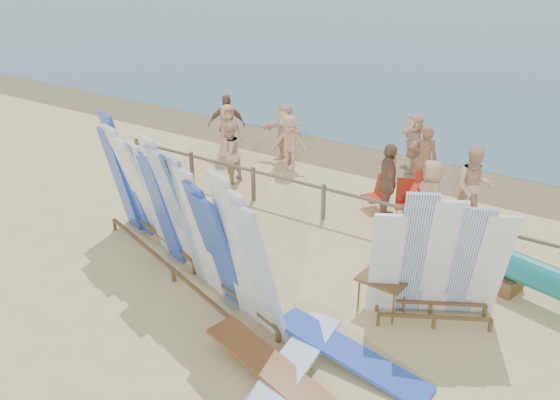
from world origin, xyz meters
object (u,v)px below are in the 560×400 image
Objects in this scene: beachgoer_3 at (289,143)px; flat_board_b at (288,378)px; beachgoer_extra_1 at (227,125)px; beachgoer_8 at (474,187)px; beachgoer_2 at (228,153)px; beach_chair_left at (375,200)px; beachgoer_4 at (388,183)px; beachgoer_6 at (430,196)px; side_surfboard_rack at (439,264)px; beach_chair_right at (407,207)px; beachgoer_5 at (413,142)px; beachgoer_7 at (424,160)px; flat_board_c at (276,380)px; flat_board_d at (351,364)px; vendor_table at (382,294)px; stroller at (421,204)px; main_surfboard_rack at (180,218)px; beachgoer_11 at (285,134)px; beachgoer_0 at (228,132)px.

flat_board_b is at bearing -77.82° from beachgoer_3.
beachgoer_extra_1 is 7.54m from beachgoer_8.
beach_chair_left is at bearing 102.66° from beachgoer_2.
beachgoer_2 is (-5.35, 5.68, 0.84)m from flat_board_b.
beach_chair_left is 0.93m from beachgoer_4.
side_surfboard_rack is at bearing 2.75° from beachgoer_6.
beach_chair_right is 3.10m from beachgoer_5.
beachgoer_8 reaches higher than beachgoer_6.
beachgoer_7 is at bearing 92.65° from flat_board_b.
flat_board_c is (-1.54, -2.75, -1.19)m from side_surfboard_rack.
beachgoer_extra_1 is (-6.51, 7.48, 0.94)m from flat_board_c.
side_surfboard_rack is 1.63× the size of beachgoer_3.
beachgoer_8 is (2.35, -2.42, 0.12)m from beachgoer_5.
side_surfboard_rack is 0.98× the size of flat_board_d.
beachgoer_3 is at bearing -125.49° from beachgoer_6.
beachgoer_3 is (-3.91, 1.01, 0.54)m from beach_chair_right.
beachgoer_5 is at bearing 111.37° from vendor_table.
side_surfboard_rack is 2.91× the size of beach_chair_right.
beachgoer_8 reaches higher than beach_chair_right.
stroller is at bearing 86.36° from side_surfboard_rack.
beachgoer_extra_1 reaches higher than beachgoer_5.
beachgoer_5 is at bearing 21.37° from flat_board_c.
beachgoer_extra_1 is (-5.94, -0.44, 0.02)m from beachgoer_7.
beachgoer_3 is 2.25m from beachgoer_extra_1.
side_surfboard_rack is 2.29× the size of stroller.
beachgoer_extra_1 is at bearing 129.64° from flat_board_b.
main_surfboard_rack is 6.68m from beachgoer_11.
beachgoer_8 reaches higher than flat_board_c.
beachgoer_8 is (4.12, 5.36, -0.38)m from main_surfboard_rack.
beach_chair_right is 0.53× the size of beachgoer_11.
beachgoer_11 is (-4.91, 7.81, 0.85)m from flat_board_b.
flat_board_b is 0.19m from flat_board_c.
beachgoer_2 reaches higher than beachgoer_5.
beach_chair_right is at bearing 92.04° from flat_board_b.
beachgoer_0 is at bearing -13.88° from beachgoer_7.
beachgoer_4 is (3.53, -1.40, 0.14)m from beachgoer_3.
beachgoer_6 is at bearing 101.15° from vendor_table.
beachgoer_11 is 0.90× the size of beachgoer_8.
beach_chair_left is 4.10m from beachgoer_2.
beachgoer_2 is 6.30m from beachgoer_8.
beachgoer_2 is at bearing -139.76° from beachgoer_3.
beachgoer_8 is (1.57, -1.07, 0.02)m from beachgoer_7.
beachgoer_3 is 5.30m from beachgoer_8.
flat_board_c is at bearing -119.44° from beachgoer_8.
beachgoer_6 reaches higher than vendor_table.
beachgoer_6 is (0.28, -0.28, 0.39)m from stroller.
main_surfboard_rack is 6.93m from beachgoer_7.
flat_board_c is at bearing 46.15° from beachgoer_2.
beachgoer_0 is (-6.30, 7.25, 0.83)m from flat_board_c.
main_surfboard_rack is 4.20m from flat_board_d.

